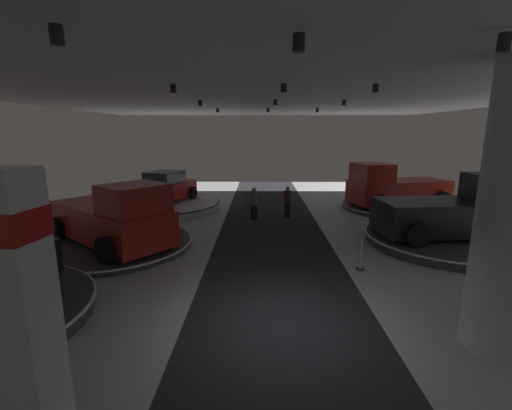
% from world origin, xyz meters
% --- Properties ---
extents(ground, '(24.00, 44.00, 0.06)m').
position_xyz_m(ground, '(0.00, 0.00, -0.02)').
color(ground, '#B2B2B7').
extents(ceiling_with_spotlights, '(24.00, 44.00, 0.39)m').
position_xyz_m(ceiling_with_spotlights, '(-0.00, 0.00, 5.55)').
color(ceiling_with_spotlights, silver).
extents(brand_sign_pylon, '(1.33, 0.79, 3.83)m').
position_xyz_m(brand_sign_pylon, '(-3.53, -3.28, 1.98)').
color(brand_sign_pylon, slate).
rests_on(brand_sign_pylon, ground).
extents(display_platform_far_right, '(6.09, 6.09, 0.24)m').
position_xyz_m(display_platform_far_right, '(7.14, 11.77, 0.14)').
color(display_platform_far_right, '#333338').
rests_on(display_platform_far_right, ground).
extents(pickup_truck_far_right, '(5.65, 3.66, 2.30)m').
position_xyz_m(pickup_truck_far_right, '(6.83, 11.69, 1.18)').
color(pickup_truck_far_right, maroon).
rests_on(pickup_truck_far_right, display_platform_far_right).
extents(display_platform_mid_left, '(5.77, 5.77, 0.22)m').
position_xyz_m(display_platform_mid_left, '(-5.93, 5.10, 0.13)').
color(display_platform_mid_left, '#333338').
rests_on(display_platform_mid_left, ground).
extents(pickup_truck_mid_left, '(5.43, 4.98, 2.30)m').
position_xyz_m(pickup_truck_mid_left, '(-5.68, 4.90, 1.16)').
color(pickup_truck_mid_left, maroon).
rests_on(pickup_truck_mid_left, display_platform_mid_left).
extents(display_platform_mid_right, '(6.01, 6.01, 0.34)m').
position_xyz_m(display_platform_mid_right, '(6.64, 5.62, 0.19)').
color(display_platform_mid_right, '#333338').
rests_on(display_platform_mid_right, ground).
extents(pickup_truck_mid_right, '(5.46, 3.00, 2.30)m').
position_xyz_m(pickup_truck_mid_right, '(6.96, 5.65, 1.28)').
color(pickup_truck_mid_right, black).
rests_on(pickup_truck_mid_right, display_platform_mid_right).
extents(display_platform_far_left, '(6.07, 6.07, 0.36)m').
position_xyz_m(display_platform_far_left, '(-5.79, 11.67, 0.20)').
color(display_platform_far_left, silver).
rests_on(display_platform_far_left, ground).
extents(display_car_far_left, '(3.22, 4.55, 1.71)m').
position_xyz_m(display_car_far_left, '(-5.78, 11.70, 1.12)').
color(display_car_far_left, red).
rests_on(display_car_far_left, display_platform_far_left).
extents(visitor_walking_near, '(0.32, 0.32, 1.59)m').
position_xyz_m(visitor_walking_near, '(0.87, 9.55, 0.91)').
color(visitor_walking_near, black).
rests_on(visitor_walking_near, ground).
extents(visitor_walking_far, '(0.32, 0.32, 1.59)m').
position_xyz_m(visitor_walking_far, '(-0.77, 9.15, 0.91)').
color(visitor_walking_far, black).
rests_on(visitor_walking_far, ground).
extents(stanchion_a, '(0.28, 0.28, 1.01)m').
position_xyz_m(stanchion_a, '(2.63, 3.10, 0.37)').
color(stanchion_a, '#333338').
rests_on(stanchion_a, ground).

